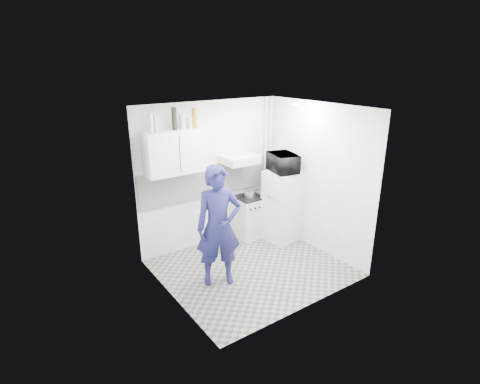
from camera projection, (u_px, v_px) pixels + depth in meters
floor at (252, 268)px, 6.16m from camera, size 2.80×2.80×0.00m
ceiling at (254, 108)px, 5.29m from camera, size 2.80×2.80×0.00m
wall_back at (211, 175)px, 6.69m from camera, size 2.80×0.00×2.80m
wall_left at (168, 214)px, 4.97m from camera, size 0.00×2.60×2.60m
wall_right at (317, 178)px, 6.48m from camera, size 0.00×2.60×2.60m
person at (219, 227)px, 5.49m from camera, size 0.79×0.66×1.85m
stove at (249, 217)px, 7.17m from camera, size 0.49×0.49×0.79m
fridge at (282, 206)px, 6.96m from camera, size 0.61×0.61×1.34m
stove_top at (249, 197)px, 7.03m from camera, size 0.47×0.47×0.03m
saucepan at (250, 194)px, 7.01m from camera, size 0.21×0.21×0.11m
microwave at (283, 163)px, 6.68m from camera, size 0.68×0.54×0.33m
bottle_a at (151, 123)px, 5.61m from camera, size 0.07×0.07×0.29m
bottle_b at (156, 124)px, 5.65m from camera, size 0.06×0.06×0.25m
bottle_d at (174, 119)px, 5.80m from camera, size 0.08×0.08×0.35m
canister_a at (182, 122)px, 5.90m from camera, size 0.09×0.09×0.23m
canister_b at (190, 123)px, 5.98m from camera, size 0.09×0.09×0.17m
bottle_e at (194, 118)px, 6.00m from camera, size 0.08×0.08×0.32m
upper_cabinet at (175, 152)px, 5.97m from camera, size 1.00×0.35×0.70m
range_hood at (239, 159)px, 6.65m from camera, size 0.60×0.50×0.14m
backsplash at (211, 180)px, 6.71m from camera, size 2.74×0.03×0.60m
pipe_a at (270, 165)px, 7.33m from camera, size 0.05×0.05×2.60m
pipe_b at (265, 166)px, 7.27m from camera, size 0.04×0.04×2.60m
ceiling_spot_fixture at (296, 104)px, 6.00m from camera, size 0.10×0.10×0.02m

